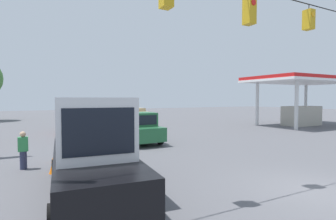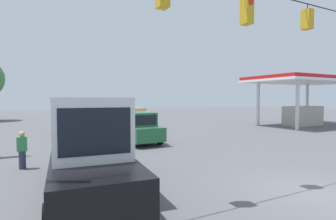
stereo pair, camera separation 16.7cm
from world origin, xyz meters
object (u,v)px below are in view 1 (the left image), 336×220
at_px(traffic_cone_third, 56,155).
at_px(pedestrian, 23,150).
at_px(overhead_signal_span, 280,51).
at_px(gas_station, 302,91).
at_px(pickup_truck_green_withflow_mid, 137,129).
at_px(box_truck_grey_withflow_deep, 88,111).
at_px(traffic_cone_second, 54,165).
at_px(traffic_cone_nearest, 65,178).
at_px(sedan_red_withflow_far, 79,121).
at_px(box_truck_black_parked_shoulder, 91,145).
at_px(sedan_tan_oncoming_deep, 136,116).

height_order(traffic_cone_third, pedestrian, pedestrian).
relative_size(overhead_signal_span, gas_station, 1.50).
distance_m(pickup_truck_green_withflow_mid, traffic_cone_third, 6.50).
bearing_deg(box_truck_grey_withflow_deep, overhead_signal_span, 93.08).
xyz_separation_m(traffic_cone_second, gas_station, (-26.54, -7.58, 3.64)).
xyz_separation_m(traffic_cone_nearest, gas_station, (-26.38, -9.64, 3.64)).
bearing_deg(sedan_red_withflow_far, traffic_cone_third, 75.70).
bearing_deg(gas_station, traffic_cone_second, 15.94).
bearing_deg(traffic_cone_second, traffic_cone_third, -96.41).
bearing_deg(pedestrian, box_truck_grey_withflow_deep, -107.41).
height_order(overhead_signal_span, sedan_red_withflow_far, overhead_signal_span).
distance_m(box_truck_black_parked_shoulder, pickup_truck_green_withflow_mid, 9.43).
relative_size(overhead_signal_span, box_truck_black_parked_shoulder, 2.51).
distance_m(traffic_cone_nearest, traffic_cone_second, 2.07).
bearing_deg(overhead_signal_span, gas_station, -146.92).
relative_size(traffic_cone_third, pedestrian, 0.40).
relative_size(sedan_red_withflow_far, traffic_cone_third, 6.95).
distance_m(pickup_truck_green_withflow_mid, traffic_cone_second, 7.95).
xyz_separation_m(traffic_cone_nearest, traffic_cone_second, (0.16, -2.06, 0.00)).
bearing_deg(pickup_truck_green_withflow_mid, overhead_signal_span, 99.31).
bearing_deg(sedan_red_withflow_far, traffic_cone_second, 76.89).
distance_m(traffic_cone_second, traffic_cone_third, 2.07).
xyz_separation_m(sedan_red_withflow_far, pedestrian, (4.26, 12.08, -0.18)).
bearing_deg(sedan_tan_oncoming_deep, overhead_signal_span, 82.80).
xyz_separation_m(pickup_truck_green_withflow_mid, traffic_cone_third, (5.49, 3.42, -0.65)).
xyz_separation_m(overhead_signal_span, pedestrian, (8.56, -6.18, -4.03)).
distance_m(box_truck_grey_withflow_deep, box_truck_black_parked_shoulder, 26.76).
bearing_deg(overhead_signal_span, traffic_cone_third, -43.97).
height_order(box_truck_black_parked_shoulder, gas_station, gas_station).
distance_m(sedan_red_withflow_far, traffic_cone_nearest, 15.74).
height_order(sedan_tan_oncoming_deep, pickup_truck_green_withflow_mid, pickup_truck_green_withflow_mid).
bearing_deg(traffic_cone_nearest, pedestrian, -68.81).
relative_size(traffic_cone_nearest, pedestrian, 0.40).
distance_m(box_truck_grey_withflow_deep, traffic_cone_third, 22.37).
height_order(box_truck_grey_withflow_deep, box_truck_black_parked_shoulder, box_truck_black_parked_shoulder).
distance_m(sedan_tan_oncoming_deep, traffic_cone_third, 18.10).
distance_m(overhead_signal_span, traffic_cone_nearest, 9.00).
xyz_separation_m(sedan_red_withflow_far, traffic_cone_second, (3.12, 13.38, -0.68)).
bearing_deg(traffic_cone_third, gas_station, -168.14).
bearing_deg(pedestrian, gas_station, -167.22).
relative_size(box_truck_grey_withflow_deep, traffic_cone_nearest, 11.40).
bearing_deg(traffic_cone_second, pickup_truck_green_withflow_mid, -136.23).
bearing_deg(box_truck_black_parked_shoulder, traffic_cone_third, -81.43).
distance_m(box_truck_grey_withflow_deep, gas_station, 26.31).
relative_size(box_truck_grey_withflow_deep, sedan_red_withflow_far, 1.64).
bearing_deg(pickup_truck_green_withflow_mid, sedan_tan_oncoming_deep, -111.02).
bearing_deg(traffic_cone_third, traffic_cone_nearest, 89.08).
bearing_deg(traffic_cone_nearest, overhead_signal_span, 158.77).
relative_size(sedan_red_withflow_far, traffic_cone_second, 6.95).
height_order(sedan_red_withflow_far, traffic_cone_nearest, sedan_red_withflow_far).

